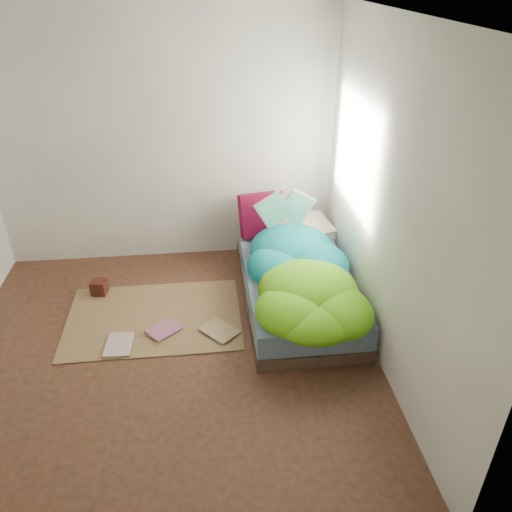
{
  "coord_description": "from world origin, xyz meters",
  "views": [
    {
      "loc": [
        0.38,
        -3.25,
        2.87
      ],
      "look_at": [
        0.83,
        0.75,
        0.49
      ],
      "focal_mm": 35.0,
      "sensor_mm": 36.0,
      "label": 1
    }
  ],
  "objects_px": {
    "bed": "(296,284)",
    "open_book": "(286,200)",
    "pillow_magenta": "(261,215)",
    "floor_book_b": "(157,325)",
    "floor_book_a": "(106,345)",
    "wooden_box": "(99,287)"
  },
  "relations": [
    {
      "from": "pillow_magenta",
      "to": "floor_book_a",
      "type": "relative_size",
      "value": 1.45
    },
    {
      "from": "wooden_box",
      "to": "bed",
      "type": "bearing_deg",
      "value": -8.51
    },
    {
      "from": "bed",
      "to": "floor_book_b",
      "type": "height_order",
      "value": "bed"
    },
    {
      "from": "bed",
      "to": "floor_book_a",
      "type": "distance_m",
      "value": 1.84
    },
    {
      "from": "open_book",
      "to": "floor_book_a",
      "type": "relative_size",
      "value": 1.58
    },
    {
      "from": "wooden_box",
      "to": "floor_book_b",
      "type": "relative_size",
      "value": 0.5
    },
    {
      "from": "floor_book_a",
      "to": "floor_book_b",
      "type": "xyz_separation_m",
      "value": [
        0.43,
        0.23,
        0.0
      ]
    },
    {
      "from": "pillow_magenta",
      "to": "bed",
      "type": "bearing_deg",
      "value": -81.84
    },
    {
      "from": "open_book",
      "to": "floor_book_a",
      "type": "xyz_separation_m",
      "value": [
        -1.72,
        -1.06,
        -0.81
      ]
    },
    {
      "from": "open_book",
      "to": "floor_book_a",
      "type": "distance_m",
      "value": 2.17
    },
    {
      "from": "open_book",
      "to": "floor_book_a",
      "type": "height_order",
      "value": "open_book"
    },
    {
      "from": "wooden_box",
      "to": "floor_book_a",
      "type": "xyz_separation_m",
      "value": [
        0.17,
        -0.83,
        -0.06
      ]
    },
    {
      "from": "bed",
      "to": "open_book",
      "type": "height_order",
      "value": "open_book"
    },
    {
      "from": "pillow_magenta",
      "to": "floor_book_b",
      "type": "xyz_separation_m",
      "value": [
        -1.08,
        -1.06,
        -0.54
      ]
    },
    {
      "from": "bed",
      "to": "floor_book_b",
      "type": "bearing_deg",
      "value": -166.91
    },
    {
      "from": "bed",
      "to": "pillow_magenta",
      "type": "distance_m",
      "value": 0.89
    },
    {
      "from": "open_book",
      "to": "wooden_box",
      "type": "relative_size",
      "value": 3.48
    },
    {
      "from": "pillow_magenta",
      "to": "open_book",
      "type": "relative_size",
      "value": 0.91
    },
    {
      "from": "floor_book_b",
      "to": "floor_book_a",
      "type": "bearing_deg",
      "value": -101.63
    },
    {
      "from": "floor_book_b",
      "to": "wooden_box",
      "type": "bearing_deg",
      "value": -175.31
    },
    {
      "from": "bed",
      "to": "wooden_box",
      "type": "bearing_deg",
      "value": 171.49
    },
    {
      "from": "pillow_magenta",
      "to": "floor_book_a",
      "type": "xyz_separation_m",
      "value": [
        -1.51,
        -1.3,
        -0.54
      ]
    }
  ]
}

